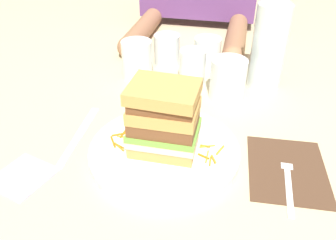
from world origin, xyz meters
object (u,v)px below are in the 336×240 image
at_px(napkin_pink, 23,176).
at_px(juice_glass, 228,81).
at_px(napkin_dark, 287,169).
at_px(empty_tumbler_0, 192,67).
at_px(fork, 288,176).
at_px(empty_tumbler_2, 137,60).
at_px(knife, 78,137).
at_px(sandwich, 164,119).
at_px(empty_tumbler_3, 167,50).
at_px(empty_tumbler_1, 207,53).
at_px(main_plate, 164,150).
at_px(water_bottle, 270,40).

bearing_deg(napkin_pink, juice_glass, 47.95).
height_order(napkin_dark, empty_tumbler_0, empty_tumbler_0).
bearing_deg(fork, empty_tumbler_2, 139.75).
height_order(knife, napkin_pink, same).
xyz_separation_m(sandwich, fork, (0.22, -0.02, -0.07)).
distance_m(sandwich, empty_tumbler_3, 0.39).
bearing_deg(empty_tumbler_2, napkin_pink, -102.21).
relative_size(empty_tumbler_1, empty_tumbler_2, 0.84).
xyz_separation_m(empty_tumbler_1, empty_tumbler_2, (-0.16, -0.10, 0.01)).
xyz_separation_m(main_plate, juice_glass, (0.09, 0.24, 0.03)).
xyz_separation_m(empty_tumbler_1, empty_tumbler_3, (-0.11, -0.00, 0.00)).
relative_size(sandwich, empty_tumbler_0, 1.55).
distance_m(main_plate, empty_tumbler_1, 0.38).
xyz_separation_m(knife, empty_tumbler_2, (0.04, 0.27, 0.05)).
height_order(napkin_dark, knife, same).
distance_m(empty_tumbler_0, napkin_pink, 0.46).
height_order(sandwich, water_bottle, water_bottle).
xyz_separation_m(main_plate, napkin_pink, (-0.22, -0.11, -0.01)).
xyz_separation_m(sandwich, napkin_pink, (-0.22, -0.11, -0.08)).
bearing_deg(empty_tumbler_0, empty_tumbler_1, 75.16).
bearing_deg(napkin_dark, juice_glass, 118.29).
xyz_separation_m(napkin_dark, napkin_pink, (-0.44, -0.12, -0.00)).
bearing_deg(juice_glass, empty_tumbler_0, 149.90).
relative_size(water_bottle, empty_tumbler_2, 2.71).
height_order(sandwich, napkin_dark, sandwich).
distance_m(fork, water_bottle, 0.35).
xyz_separation_m(juice_glass, empty_tumbler_2, (-0.23, 0.05, 0.01)).
bearing_deg(empty_tumbler_0, water_bottle, 6.37).
xyz_separation_m(napkin_dark, empty_tumbler_3, (-0.30, 0.37, 0.04)).
distance_m(knife, water_bottle, 0.48).
relative_size(main_plate, empty_tumbler_3, 3.37).
distance_m(main_plate, napkin_dark, 0.22).
bearing_deg(empty_tumbler_2, napkin_dark, -38.06).
bearing_deg(napkin_dark, empty_tumbler_1, 116.82).
bearing_deg(sandwich, water_bottle, 60.21).
bearing_deg(main_plate, sandwich, -102.61).
xyz_separation_m(empty_tumbler_0, empty_tumbler_1, (0.02, 0.09, -0.00)).
bearing_deg(knife, sandwich, -3.65).
relative_size(main_plate, empty_tumbler_2, 2.82).
bearing_deg(juice_glass, main_plate, -111.63).
bearing_deg(water_bottle, empty_tumbler_0, -173.63).
relative_size(sandwich, empty_tumbler_2, 1.33).
bearing_deg(knife, napkin_dark, -0.94).
bearing_deg(water_bottle, empty_tumbler_2, -175.19).
height_order(knife, empty_tumbler_1, empty_tumbler_1).
relative_size(fork, knife, 0.83).
height_order(napkin_dark, juice_glass, juice_glass).
distance_m(sandwich, empty_tumbler_0, 0.29).
distance_m(empty_tumbler_2, napkin_pink, 0.41).
distance_m(napkin_dark, empty_tumbler_3, 0.48).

